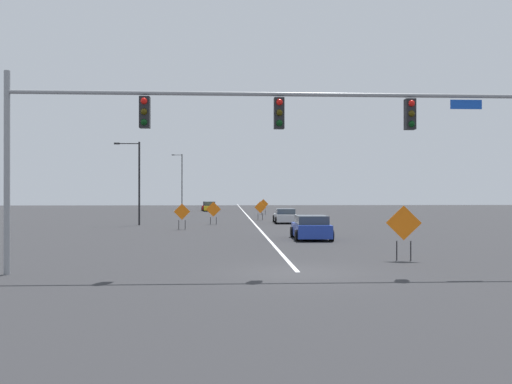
% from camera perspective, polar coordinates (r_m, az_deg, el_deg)
% --- Properties ---
extents(ground, '(210.88, 210.88, 0.00)m').
position_cam_1_polar(ground, '(18.80, 4.37, -8.31)').
color(ground, '#2D2D30').
extents(road_centre_stripe, '(0.16, 117.16, 0.01)m').
position_cam_1_polar(road_centre_stripe, '(77.12, -1.21, -2.13)').
color(road_centre_stripe, white).
rests_on(road_centre_stripe, ground).
extents(traffic_signal_assembly, '(18.08, 0.44, 6.71)m').
position_cam_1_polar(traffic_signal_assembly, '(18.60, -4.39, 7.31)').
color(traffic_signal_assembly, gray).
rests_on(traffic_signal_assembly, ground).
extents(street_lamp_mid_right, '(1.79, 0.24, 9.25)m').
position_cam_1_polar(street_lamp_mid_right, '(92.63, -7.75, 1.32)').
color(street_lamp_mid_right, black).
rests_on(street_lamp_mid_right, ground).
extents(street_lamp_far_right, '(2.17, 0.24, 7.00)m').
position_cam_1_polar(street_lamp_far_right, '(47.16, -12.24, 1.40)').
color(street_lamp_far_right, black).
rests_on(street_lamp_far_right, ground).
extents(construction_sign_right_lane, '(1.30, 0.12, 1.95)m').
position_cam_1_polar(construction_sign_right_lane, '(47.38, -4.44, -1.90)').
color(construction_sign_right_lane, orange).
rests_on(construction_sign_right_lane, ground).
extents(construction_sign_left_shoulder, '(1.26, 0.09, 1.95)m').
position_cam_1_polar(construction_sign_left_shoulder, '(69.29, 0.77, -1.34)').
color(construction_sign_left_shoulder, orange).
rests_on(construction_sign_left_shoulder, ground).
extents(construction_sign_median_far, '(1.17, 0.31, 1.88)m').
position_cam_1_polar(construction_sign_median_far, '(54.99, 0.45, -1.69)').
color(construction_sign_median_far, orange).
rests_on(construction_sign_median_far, ground).
extents(construction_sign_left_lane, '(1.20, 0.22, 1.92)m').
position_cam_1_polar(construction_sign_left_lane, '(40.90, -7.69, -2.18)').
color(construction_sign_left_lane, orange).
rests_on(construction_sign_left_lane, ground).
extents(construction_sign_right_shoulder, '(1.36, 0.34, 2.19)m').
position_cam_1_polar(construction_sign_right_shoulder, '(22.64, 15.07, -3.37)').
color(construction_sign_right_shoulder, orange).
rests_on(construction_sign_right_shoulder, ground).
extents(car_yellow_distant, '(1.92, 3.86, 1.44)m').
position_cam_1_polar(car_yellow_distant, '(82.61, -4.78, -1.53)').
color(car_yellow_distant, gold).
rests_on(car_yellow_distant, ground).
extents(car_blue_passing, '(2.21, 4.09, 1.39)m').
position_cam_1_polar(car_blue_passing, '(32.12, 5.74, -3.71)').
color(car_blue_passing, '#1E389E').
rests_on(car_blue_passing, ground).
extents(car_silver_near, '(2.07, 4.57, 1.29)m').
position_cam_1_polar(car_silver_near, '(49.65, 3.02, -2.51)').
color(car_silver_near, '#B7BABF').
rests_on(car_silver_near, ground).
extents(car_red_far, '(2.19, 3.85, 1.42)m').
position_cam_1_polar(car_red_far, '(85.80, -4.91, -1.50)').
color(car_red_far, red).
rests_on(car_red_far, ground).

